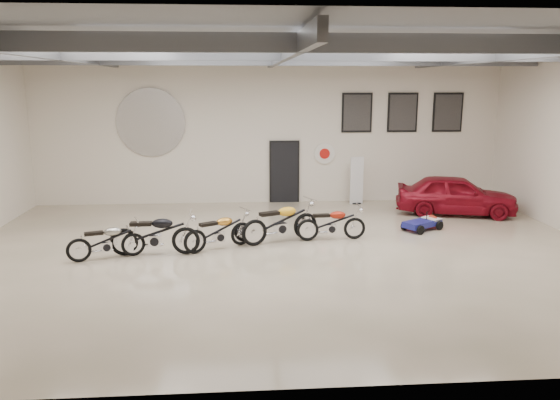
{
  "coord_description": "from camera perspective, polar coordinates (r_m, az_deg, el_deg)",
  "views": [
    {
      "loc": [
        -1.02,
        -12.72,
        4.11
      ],
      "look_at": [
        0.0,
        1.2,
        1.1
      ],
      "focal_mm": 35.0,
      "sensor_mm": 36.0,
      "label": 1
    }
  ],
  "objects": [
    {
      "name": "door",
      "position": [
        18.99,
        0.46,
        2.89
      ],
      "size": [
        0.92,
        0.08,
        2.1
      ],
      "primitive_type": "cube",
      "color": "black",
      "rests_on": "back_wall"
    },
    {
      "name": "poster_left",
      "position": [
        19.14,
        8.04,
        9.03
      ],
      "size": [
        1.05,
        0.08,
        1.35
      ],
      "primitive_type": null,
      "color": "black",
      "rests_on": "back_wall"
    },
    {
      "name": "ceiling_beams",
      "position": [
        12.78,
        0.41,
        15.03
      ],
      "size": [
        15.8,
        11.8,
        0.32
      ],
      "primitive_type": null,
      "color": "#585A60",
      "rests_on": "ceiling"
    },
    {
      "name": "motorcycle_silver",
      "position": [
        13.57,
        -17.72,
        -4.04
      ],
      "size": [
        1.85,
        1.07,
        0.92
      ],
      "primitive_type": null,
      "rotation": [
        0.0,
        0.0,
        0.32
      ],
      "color": "silver",
      "rests_on": "floor"
    },
    {
      "name": "poster_mid",
      "position": [
        19.54,
        12.69,
        8.91
      ],
      "size": [
        1.05,
        0.08,
        1.35
      ],
      "primitive_type": null,
      "color": "black",
      "rests_on": "back_wall"
    },
    {
      "name": "floor",
      "position": [
        13.41,
        0.38,
        -5.68
      ],
      "size": [
        16.0,
        12.0,
        0.01
      ],
      "primitive_type": "cube",
      "color": "beige",
      "rests_on": "ground"
    },
    {
      "name": "vintage_car",
      "position": [
        18.17,
        17.91,
        0.53
      ],
      "size": [
        2.39,
        3.96,
        1.26
      ],
      "primitive_type": "imported",
      "rotation": [
        0.0,
        0.0,
        1.31
      ],
      "color": "maroon",
      "rests_on": "floor"
    },
    {
      "name": "motorcycle_yellow",
      "position": [
        14.27,
        0.05,
        -2.24
      ],
      "size": [
        2.24,
        1.48,
        1.12
      ],
      "primitive_type": null,
      "rotation": [
        0.0,
        0.0,
        0.41
      ],
      "color": "silver",
      "rests_on": "floor"
    },
    {
      "name": "motorcycle_black",
      "position": [
        13.55,
        -12.96,
        -3.39
      ],
      "size": [
        2.12,
        0.66,
        1.1
      ],
      "primitive_type": null,
      "rotation": [
        0.0,
        0.0,
        0.0
      ],
      "color": "silver",
      "rests_on": "floor"
    },
    {
      "name": "motorcycle_gold",
      "position": [
        13.76,
        -6.43,
        -3.19
      ],
      "size": [
        1.91,
        1.42,
        0.97
      ],
      "primitive_type": null,
      "rotation": [
        0.0,
        0.0,
        0.52
      ],
      "color": "silver",
      "rests_on": "floor"
    },
    {
      "name": "banner_stand",
      "position": [
        18.94,
        8.02,
        2.15
      ],
      "size": [
        0.49,
        0.26,
        1.71
      ],
      "primitive_type": null,
      "rotation": [
        0.0,
        0.0,
        0.16
      ],
      "color": "white",
      "rests_on": "floor"
    },
    {
      "name": "oil_sign",
      "position": [
        19.06,
        4.67,
        4.86
      ],
      "size": [
        0.72,
        0.1,
        0.72
      ],
      "primitive_type": null,
      "color": "white",
      "rests_on": "back_wall"
    },
    {
      "name": "go_kart",
      "position": [
        16.1,
        14.93,
        -2.08
      ],
      "size": [
        1.58,
        1.32,
        0.53
      ],
      "primitive_type": null,
      "rotation": [
        0.0,
        0.0,
        0.55
      ],
      "color": "navy",
      "rests_on": "floor"
    },
    {
      "name": "poster_right",
      "position": [
        20.06,
        17.12,
        8.75
      ],
      "size": [
        1.05,
        0.08,
        1.35
      ],
      "primitive_type": null,
      "color": "black",
      "rests_on": "back_wall"
    },
    {
      "name": "logo_plaque",
      "position": [
        18.96,
        -13.35,
        7.88
      ],
      "size": [
        2.3,
        0.06,
        1.16
      ],
      "primitive_type": null,
      "color": "silver",
      "rests_on": "back_wall"
    },
    {
      "name": "ceiling",
      "position": [
        12.8,
        0.41,
        16.15
      ],
      "size": [
        16.0,
        12.0,
        0.01
      ],
      "primitive_type": "cube",
      "color": "gray",
      "rests_on": "back_wall"
    },
    {
      "name": "back_wall",
      "position": [
        18.82,
        -1.08,
        7.26
      ],
      "size": [
        16.0,
        0.02,
        5.0
      ],
      "primitive_type": "cube",
      "color": "silver",
      "rests_on": "floor"
    },
    {
      "name": "motorcycle_red",
      "position": [
        14.54,
        5.39,
        -2.38
      ],
      "size": [
        1.85,
        0.67,
        0.95
      ],
      "primitive_type": null,
      "rotation": [
        0.0,
        0.0,
        0.06
      ],
      "color": "silver",
      "rests_on": "floor"
    }
  ]
}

